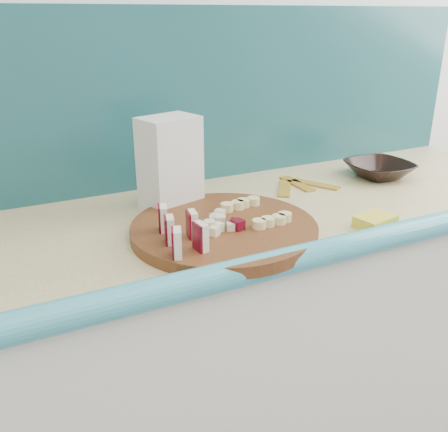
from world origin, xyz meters
TOP-DOWN VIEW (x-y plane):
  - kitchen_counter at (0.10, 1.50)m, footprint 2.20×0.63m
  - backsplash at (0.10, 1.79)m, footprint 2.20×0.02m
  - cutting_board at (0.11, 1.38)m, footprint 0.48×0.48m
  - apple_wedges at (-0.02, 1.33)m, footprint 0.09×0.17m
  - apple_chunks at (0.08, 1.38)m, footprint 0.06×0.07m
  - banana_slices at (0.20, 1.39)m, footprint 0.13×0.17m
  - brown_bowl at (0.74, 1.56)m, footprint 0.20×0.20m
  - flour_bag at (0.06, 1.59)m, footprint 0.16×0.14m
  - sponge at (0.46, 1.26)m, footprint 0.10×0.08m
  - banana_peel at (0.47, 1.59)m, footprint 0.21×0.17m

SIDE VIEW (x-z plane):
  - kitchen_counter at x=0.10m, z-range 0.00..0.91m
  - banana_peel at x=0.47m, z-range 0.91..0.92m
  - cutting_board at x=0.11m, z-range 0.91..0.94m
  - sponge at x=0.46m, z-range 0.91..0.94m
  - brown_bowl at x=0.74m, z-range 0.91..0.96m
  - banana_slices at x=0.20m, z-range 0.94..0.96m
  - apple_chunks at x=0.08m, z-range 0.94..0.96m
  - apple_wedges at x=-0.02m, z-range 0.94..1.00m
  - flour_bag at x=0.06m, z-range 0.91..1.15m
  - backsplash at x=0.10m, z-range 0.91..1.41m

